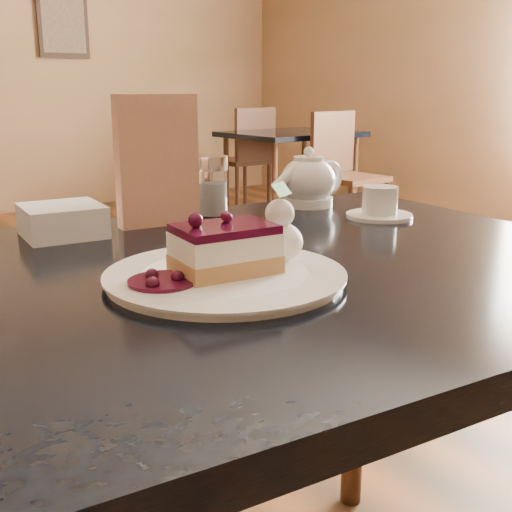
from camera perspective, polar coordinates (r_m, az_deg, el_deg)
main_table at (r=0.95m, az=-4.23°, el=-6.37°), size 1.42×1.03×0.83m
dessert_plate at (r=0.87m, az=-2.75°, el=-1.84°), size 0.32×0.32×0.01m
cheesecake_slice at (r=0.86m, az=-2.78°, el=0.62°), size 0.14×0.11×0.07m
whipped_cream at (r=0.92m, az=2.10°, el=1.27°), size 0.07×0.07×0.06m
berry_sauce at (r=0.83m, az=-8.35°, el=-2.27°), size 0.09×0.09×0.01m
tea_set at (r=1.40m, az=5.83°, el=6.18°), size 0.21×0.31×0.12m
menu_card at (r=1.22m, az=-8.77°, el=8.34°), size 0.16×0.05×0.24m
sugar_shaker at (r=1.31m, az=-3.96°, el=6.28°), size 0.07×0.07×0.12m
napkin_stack at (r=1.18m, az=-16.82°, el=3.04°), size 0.15×0.15×0.06m
bg_table_far_right at (r=5.26m, az=3.05°, el=3.71°), size 1.00×1.79×1.19m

